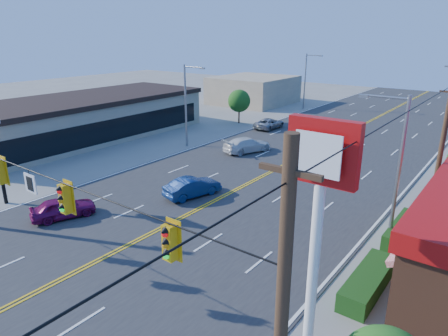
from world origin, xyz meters
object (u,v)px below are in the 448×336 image
Objects in this scene: signal_span at (16,190)px; car_blue at (193,188)px; kfc_pylon at (319,197)px; car_silver at (269,124)px; car_magenta at (63,209)px; car_white at (247,145)px.

car_blue is (-1.63, 12.39, -4.21)m from signal_span.
signal_span is 11.87m from kfc_pylon.
car_magenta is at bearing 94.86° from car_silver.
car_silver is at bearing 123.14° from kfc_pylon.
signal_span is at bearing 103.64° from car_silver.
signal_span reaches higher than car_blue.
car_white is (-3.08, 11.34, 0.02)m from car_blue.
car_white is (-4.71, 23.73, -4.19)m from signal_span.
car_white is (0.98, 18.67, 0.05)m from car_magenta.
car_blue is at bearing 107.10° from car_silver.
car_white reaches higher than car_silver.
car_white is (-15.83, 19.73, -5.35)m from kfc_pylon.
car_magenta is at bearing 108.01° from car_white.
signal_span reaches higher than car_white.
car_white reaches higher than car_magenta.
car_silver is at bearing -63.96° from car_magenta.
signal_span is 5.97× the size of car_blue.
car_silver is (-6.46, 21.05, -0.05)m from car_blue.
car_white reaches higher than car_blue.
car_blue is (-12.75, 8.39, -5.37)m from kfc_pylon.
kfc_pylon is at bearing 123.17° from car_silver.
kfc_pylon is at bearing 19.78° from signal_span.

